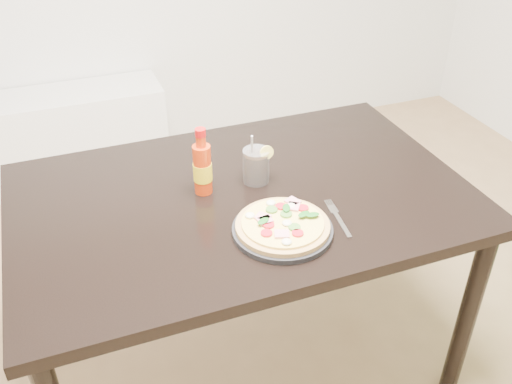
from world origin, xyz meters
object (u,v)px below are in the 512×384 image
object	(u,v)px
plate	(282,230)
media_console	(35,141)
pizza	(282,224)
fork	(337,217)
dining_table	(243,215)
cola_cup	(256,166)
hot_sauce_bottle	(202,168)

from	to	relation	value
plate	media_console	world-z (taller)	plate
pizza	fork	bearing A→B (deg)	1.66
dining_table	plate	bearing A→B (deg)	-80.13
media_console	plate	bearing A→B (deg)	-69.62
pizza	media_console	bearing A→B (deg)	110.40
pizza	cola_cup	bearing A→B (deg)	84.29
plate	hot_sauce_bottle	distance (m)	0.32
dining_table	plate	xyz separation A→B (m)	(0.04, -0.23, 0.09)
media_console	hot_sauce_bottle	bearing A→B (deg)	-71.08
media_console	cola_cup	bearing A→B (deg)	-65.42
plate	cola_cup	xyz separation A→B (m)	(0.03, 0.28, 0.05)
plate	hot_sauce_bottle	size ratio (longest dim) A/B	1.30
fork	media_console	world-z (taller)	fork
hot_sauce_bottle	fork	bearing A→B (deg)	-39.93
plate	fork	bearing A→B (deg)	2.25
dining_table	fork	world-z (taller)	fork
hot_sauce_bottle	media_console	world-z (taller)	hot_sauce_bottle
dining_table	media_console	size ratio (longest dim) A/B	1.00
hot_sauce_bottle	cola_cup	size ratio (longest dim) A/B	1.25
plate	media_console	xyz separation A→B (m)	(-0.67, 1.81, -0.51)
hot_sauce_bottle	media_console	xyz separation A→B (m)	(-0.53, 1.53, -0.59)
hot_sauce_bottle	media_console	size ratio (longest dim) A/B	0.16
hot_sauce_bottle	media_console	distance (m)	1.72
pizza	media_console	distance (m)	2.00
pizza	media_console	world-z (taller)	pizza
cola_cup	fork	bearing A→B (deg)	-61.39
plate	hot_sauce_bottle	world-z (taller)	hot_sauce_bottle
plate	cola_cup	world-z (taller)	cola_cup
plate	pizza	xyz separation A→B (m)	(0.00, 0.00, 0.02)
hot_sauce_bottle	fork	world-z (taller)	hot_sauce_bottle
pizza	media_console	size ratio (longest dim) A/B	0.19
dining_table	hot_sauce_bottle	world-z (taller)	hot_sauce_bottle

